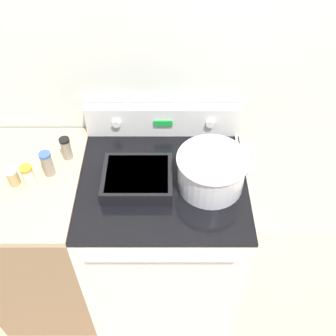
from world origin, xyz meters
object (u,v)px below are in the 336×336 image
at_px(casserole_dish, 138,178).
at_px(spice_jar_blue_cap, 48,163).
at_px(spice_jar_white_cap, 14,176).
at_px(spice_jar_orange_cap, 29,176).
at_px(spice_jar_black_cap, 67,148).
at_px(mixing_bowl, 212,170).
at_px(ladle, 244,167).

xyz_separation_m(casserole_dish, spice_jar_blue_cap, (-0.40, 0.05, 0.04)).
relative_size(casserole_dish, spice_jar_white_cap, 3.55).
bearing_deg(spice_jar_orange_cap, spice_jar_white_cap, 171.91).
bearing_deg(spice_jar_blue_cap, spice_jar_black_cap, 58.09).
height_order(spice_jar_blue_cap, spice_jar_orange_cap, spice_jar_blue_cap).
relative_size(mixing_bowl, ladle, 1.07).
bearing_deg(ladle, mixing_bowl, -152.65).
relative_size(spice_jar_orange_cap, spice_jar_white_cap, 1.30).
bearing_deg(mixing_bowl, casserole_dish, 178.95).
distance_m(spice_jar_orange_cap, spice_jar_white_cap, 0.08).
distance_m(spice_jar_black_cap, spice_jar_white_cap, 0.26).
distance_m(mixing_bowl, spice_jar_blue_cap, 0.73).
bearing_deg(mixing_bowl, spice_jar_blue_cap, 175.46).
height_order(mixing_bowl, spice_jar_white_cap, mixing_bowl).
bearing_deg(spice_jar_blue_cap, spice_jar_white_cap, -156.98).
xyz_separation_m(spice_jar_black_cap, spice_jar_blue_cap, (-0.06, -0.10, 0.00)).
bearing_deg(spice_jar_blue_cap, ladle, 1.46).
bearing_deg(spice_jar_white_cap, spice_jar_black_cap, 38.41).
distance_m(ladle, spice_jar_orange_cap, 0.95).
xyz_separation_m(ladle, spice_jar_blue_cap, (-0.88, -0.02, 0.04)).
bearing_deg(casserole_dish, spice_jar_white_cap, -179.04).
distance_m(spice_jar_blue_cap, spice_jar_orange_cap, 0.10).
relative_size(mixing_bowl, casserole_dish, 1.00).
relative_size(mixing_bowl, spice_jar_blue_cap, 2.45).
bearing_deg(ladle, spice_jar_blue_cap, -178.54).
height_order(casserole_dish, spice_jar_blue_cap, spice_jar_blue_cap).
bearing_deg(spice_jar_white_cap, ladle, 4.65).
xyz_separation_m(ladle, spice_jar_black_cap, (-0.81, 0.08, 0.04)).
bearing_deg(casserole_dish, spice_jar_blue_cap, 172.68).
xyz_separation_m(ladle, spice_jar_orange_cap, (-0.94, -0.09, 0.04)).
distance_m(casserole_dish, spice_jar_orange_cap, 0.47).
height_order(ladle, spice_jar_black_cap, spice_jar_black_cap).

